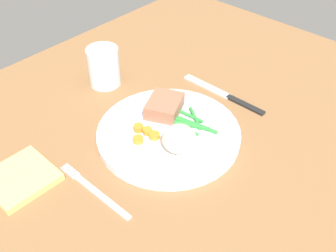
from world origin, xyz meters
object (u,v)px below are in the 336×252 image
object	(u,v)px
fork	(95,191)
water_glass	(104,69)
dinner_plate	(168,133)
napkin	(20,178)
knife	(225,95)
meat_portion	(164,106)

from	to	relation	value
fork	water_glass	size ratio (longest dim) A/B	1.94
dinner_plate	napkin	size ratio (longest dim) A/B	2.54
fork	knife	bearing A→B (deg)	2.57
napkin	meat_portion	bearing A→B (deg)	-13.05
dinner_plate	fork	world-z (taller)	dinner_plate
dinner_plate	fork	size ratio (longest dim) A/B	1.63
knife	napkin	bearing A→B (deg)	168.88
meat_portion	water_glass	size ratio (longest dim) A/B	0.88
knife	fork	bearing A→B (deg)	-176.54
knife	water_glass	bearing A→B (deg)	125.14
fork	water_glass	distance (cm)	31.77
water_glass	fork	bearing A→B (deg)	-134.27
meat_portion	napkin	size ratio (longest dim) A/B	0.71
meat_portion	fork	size ratio (longest dim) A/B	0.45
napkin	knife	bearing A→B (deg)	-14.62
dinner_plate	napkin	distance (cm)	27.20
dinner_plate	meat_portion	size ratio (longest dim) A/B	3.58
fork	knife	size ratio (longest dim) A/B	0.81
fork	napkin	distance (cm)	13.03
meat_portion	water_glass	world-z (taller)	water_glass
dinner_plate	water_glass	world-z (taller)	water_glass
meat_portion	fork	xyz separation A→B (cm)	(-21.80, -4.51, -2.82)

